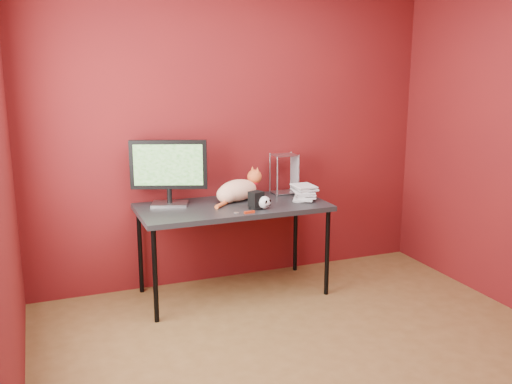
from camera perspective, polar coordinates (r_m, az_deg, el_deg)
name	(u,v)px	position (r m, az deg, el deg)	size (l,w,h in m)	color
room	(337,138)	(3.24, 8.10, 5.38)	(3.52, 3.52, 2.61)	brown
desk	(233,211)	(4.55, -2.34, -1.90)	(1.50, 0.70, 0.75)	black
monitor	(169,169)	(4.52, -8.74, 2.26)	(0.58, 0.28, 0.52)	#A3A3A8
cat	(238,190)	(4.65, -1.82, 0.20)	(0.49, 0.37, 0.26)	orange
skull_mug	(264,202)	(4.40, 0.81, -1.04)	(0.10, 0.11, 0.10)	silver
speaker	(256,201)	(4.41, 0.01, -0.88)	(0.12, 0.12, 0.14)	black
book_stack	(296,120)	(4.63, 3.97, 7.17)	(0.25, 0.27, 1.31)	beige
wire_rack	(284,174)	(4.91, 2.84, 1.84)	(0.21, 0.17, 0.34)	#A3A3A8
pocket_knife	(249,212)	(4.29, -0.66, -2.03)	(0.08, 0.02, 0.02)	#B0280D
black_gadget	(257,205)	(4.47, 0.11, -1.35)	(0.05, 0.03, 0.02)	black
washer	(236,213)	(4.29, -1.97, -2.10)	(0.04, 0.04, 0.00)	#A3A3A8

